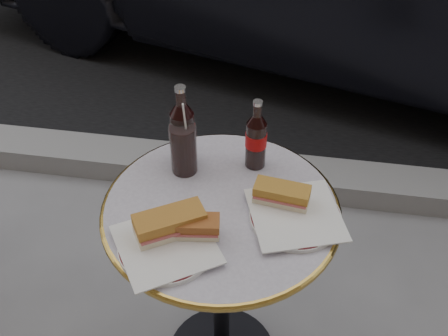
# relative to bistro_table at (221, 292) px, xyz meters

# --- Properties ---
(curb) EXTENTS (40.00, 0.20, 0.12)m
(curb) POSITION_rel_bistro_table_xyz_m (0.00, 0.90, -0.32)
(curb) COLOR gray
(curb) RESTS_ON ground
(bistro_table) EXTENTS (0.62, 0.62, 0.73)m
(bistro_table) POSITION_rel_bistro_table_xyz_m (0.00, 0.00, 0.00)
(bistro_table) COLOR #BAB2C4
(bistro_table) RESTS_ON ground
(plate_left) EXTENTS (0.30, 0.30, 0.01)m
(plate_left) POSITION_rel_bistro_table_xyz_m (-0.11, -0.16, 0.37)
(plate_left) COLOR white
(plate_left) RESTS_ON bistro_table
(plate_right) EXTENTS (0.26, 0.26, 0.01)m
(plate_right) POSITION_rel_bistro_table_xyz_m (0.19, -0.01, 0.37)
(plate_right) COLOR silver
(plate_right) RESTS_ON bistro_table
(sandwich_left_a) EXTENTS (0.18, 0.15, 0.06)m
(sandwich_left_a) POSITION_rel_bistro_table_xyz_m (-0.10, -0.12, 0.41)
(sandwich_left_a) COLOR #B2742D
(sandwich_left_a) RESTS_ON plate_left
(sandwich_left_b) EXTENTS (0.14, 0.08, 0.05)m
(sandwich_left_b) POSITION_rel_bistro_table_xyz_m (-0.05, -0.12, 0.40)
(sandwich_left_b) COLOR #9E5628
(sandwich_left_b) RESTS_ON plate_left
(sandwich_right) EXTENTS (0.15, 0.08, 0.05)m
(sandwich_right) POSITION_rel_bistro_table_xyz_m (0.15, 0.03, 0.40)
(sandwich_right) COLOR #B57C2E
(sandwich_right) RESTS_ON plate_right
(cola_bottle_left) EXTENTS (0.09, 0.09, 0.25)m
(cola_bottle_left) POSITION_rel_bistro_table_xyz_m (-0.13, 0.16, 0.49)
(cola_bottle_left) COLOR black
(cola_bottle_left) RESTS_ON bistro_table
(cola_bottle_right) EXTENTS (0.08, 0.08, 0.21)m
(cola_bottle_right) POSITION_rel_bistro_table_xyz_m (0.07, 0.18, 0.47)
(cola_bottle_right) COLOR black
(cola_bottle_right) RESTS_ON bistro_table
(cola_glass) EXTENTS (0.09, 0.09, 0.15)m
(cola_glass) POSITION_rel_bistro_table_xyz_m (-0.12, 0.12, 0.44)
(cola_glass) COLOR black
(cola_glass) RESTS_ON bistro_table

